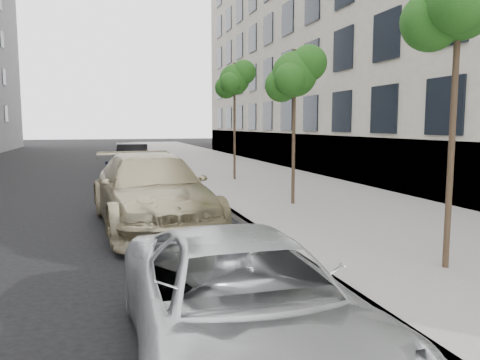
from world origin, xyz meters
name	(u,v)px	position (x,y,z in m)	size (l,w,h in m)	color
ground	(301,340)	(0.00, 0.00, 0.00)	(160.00, 160.00, 0.00)	black
sidewalk	(211,163)	(4.30, 24.00, 0.07)	(6.40, 72.00, 0.14)	gray
curb	(161,164)	(1.18, 24.00, 0.07)	(0.15, 72.00, 0.14)	#9E9B93
tree_mid	(295,74)	(3.23, 8.00, 3.90)	(1.66, 1.46, 4.58)	#38281C
tree_far	(235,80)	(3.23, 14.50, 4.33)	(1.63, 1.43, 5.00)	#38281C
minivan	(243,305)	(-0.82, -0.42, 0.67)	(2.21, 4.79, 1.33)	silver
suv	(151,191)	(-1.06, 6.58, 0.87)	(2.45, 6.02, 1.75)	tan
sedan_blue	(127,167)	(-1.24, 15.23, 0.72)	(1.71, 4.25, 1.45)	#101437
sedan_black	(133,158)	(-0.75, 20.15, 0.72)	(1.53, 4.39, 1.45)	black
sedan_rear	(133,153)	(-0.36, 26.28, 0.65)	(1.81, 4.46, 1.30)	#9FA1A7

